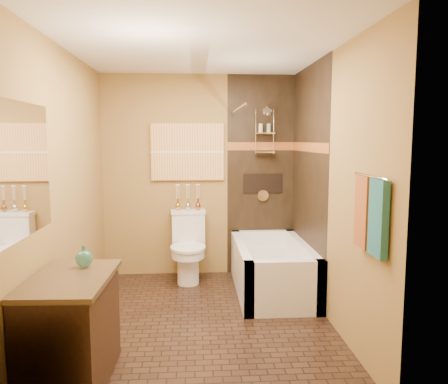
{
  "coord_description": "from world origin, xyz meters",
  "views": [
    {
      "loc": [
        -0.05,
        -3.96,
        1.7
      ],
      "look_at": [
        0.24,
        0.4,
        1.18
      ],
      "focal_mm": 35.0,
      "sensor_mm": 36.0,
      "label": 1
    }
  ],
  "objects": [
    {
      "name": "towel_teal",
      "position": [
        1.16,
        -1.18,
        1.18
      ],
      "size": [
        0.05,
        0.22,
        0.52
      ],
      "primitive_type": "cube",
      "color": "#1E5B66",
      "rests_on": "towel_bar"
    },
    {
      "name": "alcove_tile_back",
      "position": [
        0.78,
        1.49,
        1.25
      ],
      "size": [
        0.85,
        0.01,
        2.5
      ],
      "primitive_type": "cube",
      "color": "black",
      "rests_on": "wall_back"
    },
    {
      "name": "mosaic_band_back",
      "position": [
        0.78,
        1.48,
        1.62
      ],
      "size": [
        0.85,
        0.01,
        0.1
      ],
      "primitive_type": "cube",
      "color": "brown",
      "rests_on": "alcove_tile_back"
    },
    {
      "name": "wall_left",
      "position": [
        -1.2,
        0.0,
        1.25
      ],
      "size": [
        0.02,
        3.0,
        2.5
      ],
      "primitive_type": "cube",
      "color": "olive",
      "rests_on": "floor"
    },
    {
      "name": "toilet",
      "position": [
        -0.15,
        1.2,
        0.42
      ],
      "size": [
        0.44,
        0.64,
        0.84
      ],
      "rotation": [
        0.0,
        0.0,
        0.07
      ],
      "color": "white",
      "rests_on": "floor"
    },
    {
      "name": "vanity_mirror",
      "position": [
        -1.19,
        -1.0,
        1.5
      ],
      "size": [
        0.01,
        1.0,
        0.9
      ],
      "primitive_type": "cube",
      "color": "white",
      "rests_on": "wall_left"
    },
    {
      "name": "shower_fixtures",
      "position": [
        0.8,
        1.38,
        1.67
      ],
      "size": [
        0.24,
        0.33,
        1.16
      ],
      "color": "silver",
      "rests_on": "floor"
    },
    {
      "name": "curtain_rod",
      "position": [
        0.4,
        0.75,
        2.02
      ],
      "size": [
        0.03,
        1.55,
        0.03
      ],
      "primitive_type": "cylinder",
      "rotation": [
        1.57,
        0.0,
        0.0
      ],
      "color": "silver",
      "rests_on": "wall_back"
    },
    {
      "name": "wall_front",
      "position": [
        0.0,
        -1.5,
        1.25
      ],
      "size": [
        2.4,
        0.02,
        2.5
      ],
      "primitive_type": "cube",
      "color": "olive",
      "rests_on": "floor"
    },
    {
      "name": "wall_back",
      "position": [
        0.0,
        1.5,
        1.25
      ],
      "size": [
        2.4,
        0.02,
        2.5
      ],
      "primitive_type": "cube",
      "color": "olive",
      "rests_on": "floor"
    },
    {
      "name": "towel_bar",
      "position": [
        1.15,
        -1.05,
        1.45
      ],
      "size": [
        0.02,
        0.55,
        0.02
      ],
      "primitive_type": "cylinder",
      "rotation": [
        1.57,
        0.0,
        0.0
      ],
      "color": "silver",
      "rests_on": "wall_right"
    },
    {
      "name": "mosaic_band_right",
      "position": [
        1.18,
        0.75,
        1.62
      ],
      "size": [
        0.01,
        1.5,
        0.1
      ],
      "primitive_type": "cube",
      "color": "brown",
      "rests_on": "alcove_tile_right"
    },
    {
      "name": "alcove_niche",
      "position": [
        0.8,
        1.48,
        1.15
      ],
      "size": [
        0.5,
        0.01,
        0.25
      ],
      "primitive_type": "cube",
      "color": "black",
      "rests_on": "alcove_tile_back"
    },
    {
      "name": "bathtub",
      "position": [
        0.8,
        0.75,
        0.22
      ],
      "size": [
        0.8,
        1.5,
        0.55
      ],
      "color": "white",
      "rests_on": "floor"
    },
    {
      "name": "vanity",
      "position": [
        -0.92,
        -1.0,
        0.38
      ],
      "size": [
        0.56,
        0.88,
        0.77
      ],
      "rotation": [
        0.0,
        0.0,
        -0.04
      ],
      "color": "black",
      "rests_on": "floor"
    },
    {
      "name": "ceiling",
      "position": [
        0.0,
        0.0,
        2.5
      ],
      "size": [
        3.0,
        3.0,
        0.0
      ],
      "primitive_type": "plane",
      "color": "silver",
      "rests_on": "wall_back"
    },
    {
      "name": "alcove_tile_right",
      "position": [
        1.19,
        0.75,
        1.25
      ],
      "size": [
        0.01,
        1.5,
        2.5
      ],
      "primitive_type": "cube",
      "color": "black",
      "rests_on": "wall_right"
    },
    {
      "name": "sunset_painting",
      "position": [
        -0.15,
        1.48,
        1.55
      ],
      "size": [
        0.9,
        0.04,
        0.7
      ],
      "primitive_type": "cube",
      "color": "orange",
      "rests_on": "wall_back"
    },
    {
      "name": "teal_bottle",
      "position": [
        -0.87,
        -0.77,
        0.85
      ],
      "size": [
        0.15,
        0.15,
        0.2
      ],
      "primitive_type": null,
      "rotation": [
        0.0,
        0.0,
        -0.16
      ],
      "color": "#297C69",
      "rests_on": "vanity"
    },
    {
      "name": "floor",
      "position": [
        0.0,
        0.0,
        0.0
      ],
      "size": [
        3.0,
        3.0,
        0.0
      ],
      "primitive_type": "plane",
      "color": "black",
      "rests_on": "ground"
    },
    {
      "name": "bud_vases",
      "position": [
        -0.15,
        1.39,
        1.01
      ],
      "size": [
        0.32,
        0.07,
        0.31
      ],
      "color": "gold",
      "rests_on": "toilet"
    },
    {
      "name": "towel_rust",
      "position": [
        1.16,
        -0.92,
        1.18
      ],
      "size": [
        0.05,
        0.22,
        0.52
      ],
      "primitive_type": "cube",
      "color": "#974C1B",
      "rests_on": "towel_bar"
    },
    {
      "name": "wall_right",
      "position": [
        1.2,
        0.0,
        1.25
      ],
      "size": [
        0.02,
        3.0,
        2.5
      ],
      "primitive_type": "cube",
      "color": "olive",
      "rests_on": "floor"
    }
  ]
}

